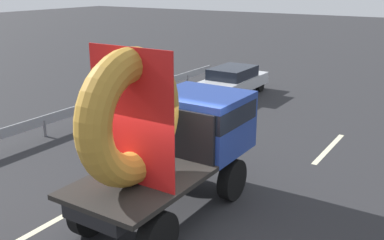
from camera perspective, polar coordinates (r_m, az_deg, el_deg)
The scene contains 7 objects.
ground_plane at distance 9.43m, azimuth -3.21°, elevation -13.70°, with size 120.00×120.00×0.00m, color #28282B.
flatbed_truck at distance 9.36m, azimuth -2.45°, elevation -1.63°, with size 2.02×4.66×3.79m.
distant_sedan at distance 19.66m, azimuth 5.33°, elevation 5.15°, with size 1.67×3.89×1.27m.
guardrail at distance 16.45m, azimuth -12.90°, elevation 1.78°, with size 0.10×16.98×0.71m.
lane_dash_left_near at distance 9.93m, azimuth -18.58°, elevation -12.92°, with size 2.22×0.16×0.01m, color beige.
lane_dash_left_far at distance 15.40m, azimuth 4.05°, elevation -0.95°, with size 2.83×0.16×0.01m, color beige.
lane_dash_right_far at distance 14.10m, azimuth 17.26°, elevation -3.52°, with size 2.92×0.16×0.01m, color beige.
Camera 1 is at (4.78, -6.49, 4.89)m, focal length 41.32 mm.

